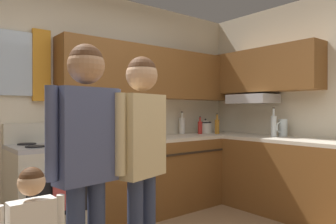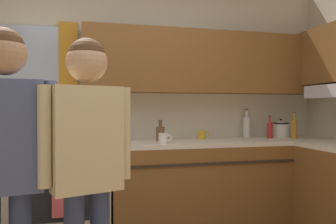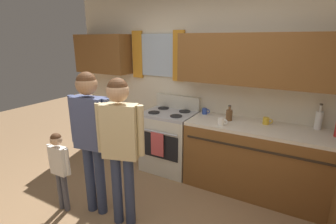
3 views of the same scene
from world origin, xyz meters
name	(u,v)px [view 1 (image 1 of 3)]	position (x,y,z in m)	size (l,w,h in m)	color
back_wall_unit	(87,91)	(0.07, 1.82, 1.45)	(4.60, 0.42, 2.60)	beige
right_wall_unit	(335,96)	(2.30, 0.08, 1.39)	(0.52, 4.05, 2.60)	beige
kitchen_counter_run	(220,174)	(1.48, 1.08, 0.45)	(2.34, 2.24, 0.90)	brown
stove_oven	(51,189)	(-0.42, 1.54, 0.47)	(0.73, 0.67, 1.10)	beige
bottle_squat_brown	(126,132)	(0.45, 1.59, 0.98)	(0.08, 0.08, 0.21)	brown
bottle_sauce_red	(200,127)	(1.65, 1.61, 0.99)	(0.06, 0.06, 0.25)	red
bottle_oil_amber	(217,126)	(1.86, 1.48, 1.01)	(0.06, 0.06, 0.29)	#B27223
bottle_tall_clear	(274,126)	(2.01, 0.68, 1.04)	(0.07, 0.07, 0.37)	silver
bottle_milk_white	(182,125)	(1.47, 1.78, 1.02)	(0.08, 0.08, 0.31)	white
mug_mustard_yellow	(154,133)	(0.90, 1.66, 0.95)	(0.12, 0.08, 0.09)	gold
mug_cobalt_blue	(90,136)	(0.07, 1.71, 0.94)	(0.11, 0.07, 0.08)	#2D479E
mug_ceramic_white	(136,136)	(0.42, 1.35, 0.95)	(0.13, 0.08, 0.09)	white
stovetop_kettle	(206,126)	(1.83, 1.68, 1.00)	(0.27, 0.20, 0.21)	silver
water_pitcher	(283,128)	(2.15, 0.65, 1.01)	(0.19, 0.11, 0.22)	silver
adult_holding_child	(86,145)	(-0.65, 0.22, 1.02)	(0.50, 0.22, 1.62)	#2D3856
adult_in_plaid	(142,144)	(-0.25, 0.23, 1.00)	(0.48, 0.25, 1.59)	#2D3856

